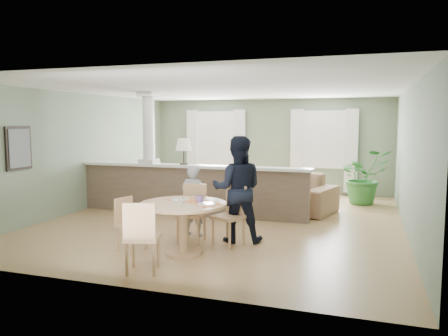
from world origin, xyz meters
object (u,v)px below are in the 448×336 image
(dining_table, at_px, (184,213))
(child_person, at_px, (193,200))
(chair_near, at_px, (141,234))
(chair_side, at_px, (128,221))
(man_person, at_px, (237,189))
(chair_far_boy, at_px, (193,210))
(sofa, at_px, (269,190))
(houseplant, at_px, (363,177))
(chair_far_man, at_px, (231,212))

(dining_table, relative_size, child_person, 1.04)
(chair_near, xyz_separation_m, chair_side, (-0.74, 0.91, -0.08))
(chair_near, height_order, man_person, man_person)
(man_person, bearing_deg, child_person, -22.58)
(chair_far_boy, distance_m, chair_near, 1.75)
(dining_table, distance_m, chair_near, 1.01)
(chair_near, relative_size, chair_side, 1.17)
(chair_side, bearing_deg, sofa, -2.32)
(chair_far_boy, xyz_separation_m, chair_near, (-0.02, -1.75, 0.01))
(chair_near, bearing_deg, sofa, -114.83)
(chair_side, distance_m, child_person, 1.34)
(chair_far_boy, relative_size, man_person, 0.54)
(chair_near, bearing_deg, houseplant, -130.75)
(sofa, bearing_deg, chair_side, -94.00)
(chair_side, bearing_deg, man_person, -37.79)
(chair_near, bearing_deg, chair_far_boy, -107.80)
(houseplant, xyz_separation_m, chair_far_man, (-2.05, -4.53, -0.14))
(chair_far_boy, distance_m, child_person, 0.37)
(dining_table, xyz_separation_m, chair_far_boy, (-0.17, 0.76, -0.10))
(dining_table, height_order, child_person, child_person)
(child_person, bearing_deg, chair_side, 63.41)
(man_person, bearing_deg, chair_near, 54.52)
(chair_far_man, bearing_deg, man_person, 102.51)
(houseplant, height_order, dining_table, houseplant)
(sofa, distance_m, chair_side, 4.23)
(chair_far_boy, bearing_deg, chair_far_man, -3.42)
(chair_side, xyz_separation_m, man_person, (1.50, 1.05, 0.44))
(dining_table, bearing_deg, child_person, 104.91)
(dining_table, height_order, chair_side, dining_table)
(houseplant, distance_m, chair_side, 6.41)
(chair_far_boy, height_order, chair_near, chair_near)
(sofa, relative_size, chair_side, 3.56)
(sofa, xyz_separation_m, child_person, (-0.78, -2.81, 0.20))
(child_person, relative_size, man_person, 0.71)
(man_person, bearing_deg, chair_side, 20.65)
(sofa, xyz_separation_m, chair_near, (-0.67, -4.90, 0.11))
(dining_table, bearing_deg, chair_far_man, 55.24)
(sofa, relative_size, man_person, 1.66)
(chair_far_boy, bearing_deg, man_person, 12.90)
(dining_table, bearing_deg, man_person, 59.84)
(chair_far_man, bearing_deg, chair_near, -89.65)
(sofa, xyz_separation_m, chair_far_man, (0.04, -3.15, 0.10))
(chair_far_boy, bearing_deg, sofa, 75.02)
(chair_far_man, bearing_deg, child_person, -179.69)
(sofa, relative_size, houseplant, 2.21)
(chair_side, relative_size, child_person, 0.66)
(chair_far_man, relative_size, man_person, 0.55)
(houseplant, distance_m, chair_far_boy, 5.30)
(chair_near, distance_m, chair_side, 1.18)
(man_person, bearing_deg, chair_far_boy, 1.86)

